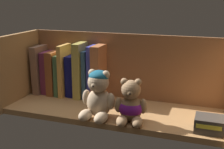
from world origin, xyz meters
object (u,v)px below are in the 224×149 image
at_px(book_1, 50,72).
at_px(book_5, 74,75).
at_px(teddy_bear_smaller, 131,105).
at_px(book_6, 82,69).
at_px(book_2, 57,72).
at_px(teddy_bear_larger, 98,95).
at_px(book_8, 93,71).
at_px(book_0, 43,68).
at_px(book_3, 63,74).
at_px(small_product_box, 209,124).
at_px(book_9, 100,72).
at_px(book_4, 67,69).
at_px(book_7, 89,73).

xyz_separation_m(book_1, book_5, (0.11, 0.00, -0.00)).
distance_m(book_5, teddy_bear_smaller, 0.35).
bearing_deg(book_6, book_2, -180.00).
bearing_deg(teddy_bear_larger, book_8, 116.90).
distance_m(book_0, book_1, 0.03).
xyz_separation_m(book_0, book_3, (0.09, 0.00, -0.01)).
relative_size(book_8, teddy_bear_smaller, 1.45).
distance_m(book_1, book_5, 0.11).
bearing_deg(teddy_bear_smaller, small_product_box, 2.79).
relative_size(book_3, book_8, 0.80).
bearing_deg(book_3, book_9, -0.00).
xyz_separation_m(book_3, teddy_bear_larger, (0.23, -0.19, -0.01)).
height_order(book_3, book_8, book_8).
bearing_deg(book_3, book_8, -0.00).
bearing_deg(book_3, small_product_box, -16.68).
xyz_separation_m(book_2, book_6, (0.12, 0.00, 0.02)).
bearing_deg(book_2, book_3, 0.00).
xyz_separation_m(book_0, book_9, (0.26, -0.00, 0.01)).
distance_m(book_5, small_product_box, 0.57).
distance_m(book_0, book_5, 0.15).
bearing_deg(book_0, book_5, 0.00).
height_order(book_2, book_8, book_8).
distance_m(book_4, small_product_box, 0.60).
height_order(book_2, book_3, book_2).
xyz_separation_m(book_2, book_5, (0.08, 0.00, -0.01)).
distance_m(teddy_bear_larger, small_product_box, 0.36).
bearing_deg(teddy_bear_smaller, book_0, 156.83).
bearing_deg(book_7, book_9, 0.00).
bearing_deg(book_0, small_product_box, -14.48).
relative_size(book_4, book_9, 0.98).
bearing_deg(book_1, book_2, 0.00).
height_order(book_6, book_8, book_6).
height_order(book_5, teddy_bear_smaller, book_5).
bearing_deg(teddy_bear_smaller, book_1, 155.22).
relative_size(book_0, book_2, 1.10).
bearing_deg(book_8, book_7, -180.00).
bearing_deg(book_8, book_5, 180.00).
height_order(book_3, teddy_bear_smaller, book_3).
bearing_deg(book_5, teddy_bear_larger, -46.14).
bearing_deg(book_1, book_9, -0.00).
relative_size(book_6, teddy_bear_larger, 1.34).
bearing_deg(book_9, teddy_bear_larger, -70.67).
height_order(teddy_bear_larger, teddy_bear_smaller, teddy_bear_larger).
xyz_separation_m(book_7, teddy_bear_smaller, (0.23, -0.19, -0.04)).
distance_m(book_4, book_6, 0.07).
bearing_deg(book_4, book_9, 0.00).
relative_size(book_3, teddy_bear_smaller, 1.16).
distance_m(book_3, book_6, 0.09).
xyz_separation_m(book_0, small_product_box, (0.68, -0.18, -0.07)).
bearing_deg(book_8, small_product_box, -21.36).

